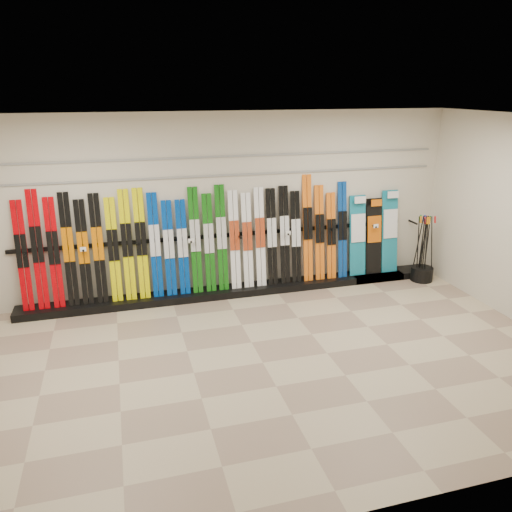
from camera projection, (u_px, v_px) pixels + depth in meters
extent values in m
plane|color=gray|center=(263.00, 363.00, 6.38)|extent=(8.00, 8.00, 0.00)
plane|color=beige|center=(220.00, 206.00, 8.18)|extent=(8.00, 0.00, 8.00)
plane|color=silver|center=(264.00, 121.00, 5.41)|extent=(8.00, 8.00, 0.00)
cube|color=black|center=(238.00, 290.00, 8.50)|extent=(8.00, 0.40, 0.12)
cube|color=#BD0007|center=(22.00, 256.00, 7.43)|extent=(0.17, 0.26, 1.67)
cube|color=#BD0007|center=(38.00, 250.00, 7.48)|extent=(0.17, 0.28, 1.81)
cube|color=#BD0007|center=(54.00, 253.00, 7.54)|extent=(0.17, 0.26, 1.68)
cube|color=black|center=(69.00, 250.00, 7.59)|extent=(0.17, 0.27, 1.74)
cube|color=black|center=(84.00, 253.00, 7.66)|extent=(0.17, 0.25, 1.63)
cube|color=black|center=(98.00, 249.00, 7.71)|extent=(0.17, 0.26, 1.71)
cube|color=#DFDA01|center=(113.00, 250.00, 7.77)|extent=(0.17, 0.25, 1.63)
cube|color=#DFDA01|center=(127.00, 245.00, 7.82)|extent=(0.17, 0.27, 1.74)
cube|color=#DFDA01|center=(141.00, 244.00, 7.87)|extent=(0.17, 0.27, 1.75)
cube|color=#013697|center=(155.00, 246.00, 7.93)|extent=(0.17, 0.26, 1.67)
cube|color=#013697|center=(169.00, 249.00, 8.00)|extent=(0.17, 0.24, 1.54)
cube|color=#013697|center=(183.00, 247.00, 8.06)|extent=(0.17, 0.24, 1.54)
cube|color=#125F10|center=(195.00, 241.00, 8.09)|extent=(0.17, 0.27, 1.72)
cube|color=#125F10|center=(209.00, 243.00, 8.16)|extent=(0.17, 0.25, 1.61)
cube|color=#125F10|center=(222.00, 238.00, 8.20)|extent=(0.17, 0.27, 1.74)
cube|color=white|center=(234.00, 240.00, 8.27)|extent=(0.17, 0.25, 1.64)
cube|color=white|center=(247.00, 241.00, 8.33)|extent=(0.17, 0.25, 1.58)
cube|color=white|center=(260.00, 237.00, 8.38)|extent=(0.17, 0.26, 1.66)
cube|color=black|center=(272.00, 237.00, 8.44)|extent=(0.17, 0.25, 1.63)
cube|color=black|center=(284.00, 235.00, 8.49)|extent=(0.17, 0.26, 1.66)
cube|color=black|center=(296.00, 237.00, 8.55)|extent=(0.17, 0.24, 1.57)
cube|color=orange|center=(308.00, 229.00, 8.58)|extent=(0.17, 0.28, 1.83)
cube|color=orange|center=(319.00, 233.00, 8.66)|extent=(0.17, 0.26, 1.64)
cube|color=orange|center=(331.00, 236.00, 8.73)|extent=(0.17, 0.24, 1.51)
cube|color=navy|center=(342.00, 230.00, 8.77)|extent=(0.17, 0.26, 1.68)
cube|color=#14728C|center=(357.00, 236.00, 8.88)|extent=(0.30, 0.22, 1.43)
cube|color=black|center=(374.00, 236.00, 8.97)|extent=(0.30, 0.21, 1.36)
cube|color=#14728C|center=(390.00, 232.00, 9.04)|extent=(0.31, 0.23, 1.48)
cylinder|color=black|center=(422.00, 274.00, 9.07)|extent=(0.39, 0.39, 0.25)
cylinder|color=black|center=(432.00, 248.00, 8.92)|extent=(0.12, 0.07, 1.18)
cylinder|color=black|center=(418.00, 248.00, 8.92)|extent=(0.08, 0.05, 1.18)
cylinder|color=black|center=(421.00, 247.00, 9.00)|extent=(0.04, 0.08, 1.18)
cylinder|color=black|center=(427.00, 248.00, 8.93)|extent=(0.05, 0.07, 1.18)
cylinder|color=black|center=(422.00, 249.00, 8.86)|extent=(0.11, 0.13, 1.17)
cylinder|color=black|center=(424.00, 249.00, 8.86)|extent=(0.07, 0.12, 1.18)
cylinder|color=black|center=(422.00, 248.00, 8.94)|extent=(0.14, 0.03, 1.18)
cylinder|color=black|center=(417.00, 247.00, 9.01)|extent=(0.06, 0.14, 1.18)
cylinder|color=black|center=(423.00, 247.00, 8.97)|extent=(0.07, 0.10, 1.18)
cylinder|color=black|center=(426.00, 249.00, 8.85)|extent=(0.03, 0.09, 1.18)
cube|color=gray|center=(220.00, 176.00, 8.00)|extent=(7.60, 0.02, 0.03)
cube|color=gray|center=(219.00, 157.00, 7.90)|extent=(7.60, 0.02, 0.03)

